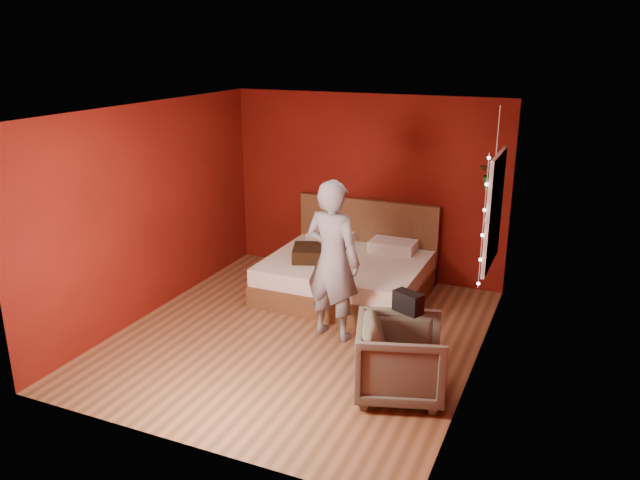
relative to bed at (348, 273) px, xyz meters
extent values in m
plane|color=brown|center=(-0.07, -1.42, -0.30)|extent=(4.50, 4.50, 0.00)
cube|color=#67120A|center=(-0.07, 0.84, 1.00)|extent=(4.00, 0.02, 2.60)
cube|color=#67120A|center=(-0.07, -3.68, 1.00)|extent=(4.00, 0.02, 2.60)
cube|color=#67120A|center=(-2.08, -1.42, 1.00)|extent=(0.02, 4.50, 2.60)
cube|color=#67120A|center=(1.94, -1.42, 1.00)|extent=(0.02, 4.50, 2.60)
cube|color=white|center=(-0.07, -1.42, 2.31)|extent=(4.00, 4.50, 0.02)
cube|color=white|center=(1.90, -0.52, 1.20)|extent=(0.04, 0.97, 1.27)
cube|color=black|center=(1.89, -0.52, 1.20)|extent=(0.02, 0.85, 1.15)
cube|color=white|center=(1.88, -0.52, 1.20)|extent=(0.03, 0.05, 1.15)
cube|color=white|center=(1.88, -0.52, 1.20)|extent=(0.03, 0.85, 0.05)
cylinder|color=silver|center=(1.87, -1.04, 1.20)|extent=(0.01, 0.01, 1.45)
sphere|color=#FFF2CC|center=(1.87, -1.04, 0.53)|extent=(0.04, 0.04, 0.04)
sphere|color=#FFF2CC|center=(1.87, -1.04, 0.80)|extent=(0.04, 0.04, 0.04)
sphere|color=#FFF2CC|center=(1.87, -1.04, 1.07)|extent=(0.04, 0.04, 0.04)
sphere|color=#FFF2CC|center=(1.87, -1.04, 1.34)|extent=(0.04, 0.04, 0.04)
sphere|color=#FFF2CC|center=(1.87, -1.04, 1.61)|extent=(0.04, 0.04, 0.04)
sphere|color=#FFF2CC|center=(1.87, -1.04, 1.88)|extent=(0.04, 0.04, 0.04)
cube|color=brown|center=(0.00, -0.10, -0.15)|extent=(2.07, 1.76, 0.29)
cube|color=beige|center=(0.00, -0.10, 0.11)|extent=(2.02, 1.72, 0.23)
cube|color=brown|center=(0.00, 0.74, 0.27)|extent=(2.07, 0.08, 1.14)
cube|color=silver|center=(-0.46, 0.49, 0.29)|extent=(0.62, 0.39, 0.14)
cube|color=silver|center=(0.46, 0.49, 0.29)|extent=(0.62, 0.39, 0.14)
imported|color=slate|center=(0.28, -1.26, 0.64)|extent=(0.74, 0.55, 1.86)
imported|color=#5C5748|center=(1.37, -2.17, 0.09)|extent=(1.05, 1.03, 0.76)
cube|color=black|center=(1.35, -1.92, 0.57)|extent=(0.32, 0.25, 0.21)
cube|color=black|center=(-0.41, -0.28, 0.31)|extent=(0.63, 0.63, 0.18)
cylinder|color=silver|center=(1.81, -0.10, 2.01)|extent=(0.01, 0.01, 0.59)
imported|color=#174E16|center=(1.81, -0.10, 1.53)|extent=(0.36, 0.32, 0.38)
camera|label=1|loc=(2.78, -7.36, 3.02)|focal=35.00mm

